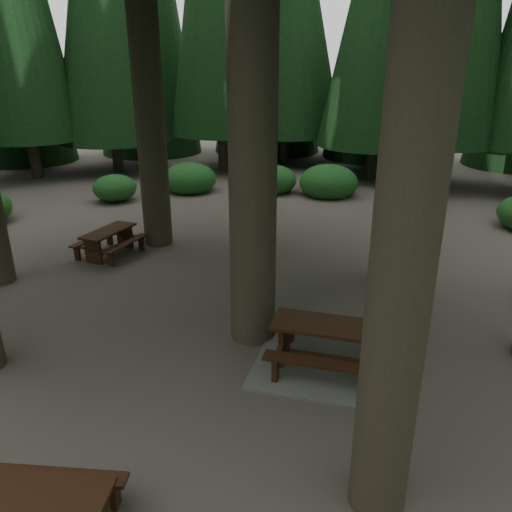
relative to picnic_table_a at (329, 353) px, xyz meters
The scene contains 5 objects.
ground 2.49m from the picnic_table_a, behind, with size 80.00×80.00×0.00m, color #584E47.
picnic_table_a is the anchor object (origin of this frame).
picnic_table_b 7.53m from the picnic_table_a, 162.94° to the left, with size 1.48×1.77×0.72m.
picnic_table_e 4.95m from the picnic_table_a, 108.01° to the right, with size 2.03×1.87×0.71m.
shrub_ring 1.97m from the picnic_table_a, 153.56° to the left, with size 23.86×24.64×1.49m.
Camera 1 is at (4.93, -7.16, 4.93)m, focal length 35.00 mm.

